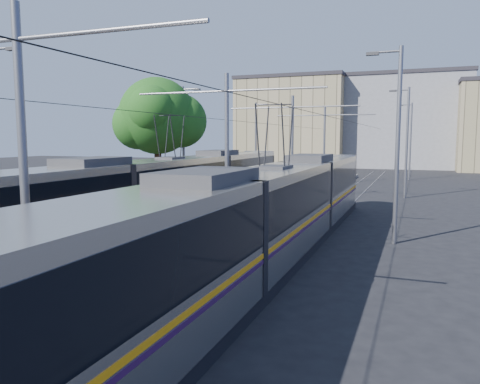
% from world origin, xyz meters
% --- Properties ---
extents(ground, '(160.00, 160.00, 0.00)m').
position_xyz_m(ground, '(0.00, 0.00, 0.00)').
color(ground, black).
rests_on(ground, ground).
extents(platform, '(4.00, 50.00, 0.30)m').
position_xyz_m(platform, '(0.00, 17.00, 0.15)').
color(platform, gray).
rests_on(platform, ground).
extents(tactile_strip_left, '(0.70, 50.00, 0.01)m').
position_xyz_m(tactile_strip_left, '(-1.45, 17.00, 0.30)').
color(tactile_strip_left, gray).
rests_on(tactile_strip_left, platform).
extents(tactile_strip_right, '(0.70, 50.00, 0.01)m').
position_xyz_m(tactile_strip_right, '(1.45, 17.00, 0.30)').
color(tactile_strip_right, gray).
rests_on(tactile_strip_right, platform).
extents(rails, '(8.71, 70.00, 0.03)m').
position_xyz_m(rails, '(0.00, 17.00, 0.02)').
color(rails, gray).
rests_on(rails, ground).
extents(tram_left, '(2.43, 30.78, 5.50)m').
position_xyz_m(tram_left, '(-3.60, 9.08, 1.71)').
color(tram_left, black).
rests_on(tram_left, ground).
extents(tram_right, '(2.43, 28.41, 5.50)m').
position_xyz_m(tram_right, '(3.60, 3.61, 1.86)').
color(tram_right, black).
rests_on(tram_right, ground).
extents(catenary, '(9.20, 70.00, 7.00)m').
position_xyz_m(catenary, '(0.00, 14.15, 4.52)').
color(catenary, slate).
rests_on(catenary, platform).
extents(street_lamps, '(15.18, 38.22, 8.00)m').
position_xyz_m(street_lamps, '(-0.00, 21.00, 4.18)').
color(street_lamps, slate).
rests_on(street_lamps, ground).
extents(shelter, '(0.86, 1.16, 2.31)m').
position_xyz_m(shelter, '(0.12, 14.80, 1.51)').
color(shelter, black).
rests_on(shelter, platform).
extents(tree, '(5.91, 5.46, 8.58)m').
position_xyz_m(tree, '(-8.57, 17.03, 5.80)').
color(tree, '#382314').
rests_on(tree, ground).
extents(building_left, '(16.32, 12.24, 13.63)m').
position_xyz_m(building_left, '(-10.00, 60.00, 6.82)').
color(building_left, '#9B8C69').
rests_on(building_left, ground).
extents(building_centre, '(18.36, 14.28, 13.73)m').
position_xyz_m(building_centre, '(6.00, 64.00, 6.87)').
color(building_centre, gray).
rests_on(building_centre, ground).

